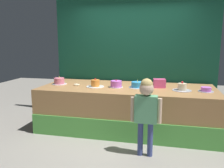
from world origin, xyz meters
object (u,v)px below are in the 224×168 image
at_px(pink_box, 159,83).
at_px(child_figure, 146,107).
at_px(cake_center_right, 137,85).
at_px(cake_far_left, 59,81).
at_px(cake_left, 95,84).
at_px(cake_center_left, 116,84).
at_px(cake_far_right, 206,90).
at_px(donut, 77,85).
at_px(cake_right, 182,88).

bearing_deg(pink_box, child_figure, -97.72).
relative_size(child_figure, cake_center_right, 3.59).
relative_size(cake_far_left, cake_left, 0.88).
relative_size(pink_box, cake_left, 0.63).
distance_m(cake_center_left, cake_far_right, 1.61).
xyz_separation_m(cake_far_left, cake_center_right, (1.61, -0.01, -0.01)).
height_order(pink_box, cake_center_right, cake_center_right).
height_order(donut, cake_left, cake_left).
bearing_deg(cake_far_left, child_figure, -29.12).
relative_size(donut, cake_left, 0.35).
distance_m(donut, cake_center_right, 1.21).
bearing_deg(cake_center_left, cake_right, -1.43).
height_order(pink_box, cake_far_left, cake_far_left).
distance_m(donut, cake_far_left, 0.41).
relative_size(donut, cake_center_right, 0.37).
distance_m(child_figure, cake_right, 1.10).
bearing_deg(pink_box, donut, -174.89).
bearing_deg(pink_box, cake_center_left, -169.31).
distance_m(pink_box, cake_right, 0.44).
bearing_deg(pink_box, cake_far_left, -177.48).
distance_m(cake_left, cake_right, 1.61).
bearing_deg(cake_far_right, cake_left, -179.56).
distance_m(cake_center_right, cake_far_right, 1.21).
xyz_separation_m(pink_box, cake_center_left, (-0.81, -0.15, -0.02)).
xyz_separation_m(cake_far_left, cake_left, (0.81, -0.11, -0.00)).
relative_size(cake_left, cake_center_left, 1.30).
bearing_deg(child_figure, cake_right, 59.50).
bearing_deg(cake_far_left, pink_box, 2.52).
relative_size(cake_center_left, cake_right, 0.79).
relative_size(child_figure, cake_right, 3.52).
distance_m(child_figure, cake_left, 1.41).
xyz_separation_m(cake_center_right, cake_right, (0.81, -0.08, 0.00)).
height_order(donut, cake_center_left, cake_center_left).
bearing_deg(cake_center_left, cake_center_right, 7.53).
bearing_deg(cake_center_left, donut, 179.42).
xyz_separation_m(pink_box, cake_center_right, (-0.40, -0.10, -0.03)).
relative_size(pink_box, cake_right, 0.66).
relative_size(cake_center_right, cake_right, 0.98).
height_order(child_figure, cake_far_right, child_figure).
xyz_separation_m(donut, cake_far_right, (2.42, -0.04, 0.02)).
bearing_deg(cake_left, cake_center_left, 6.00).
distance_m(cake_far_left, cake_center_right, 1.61).
bearing_deg(child_figure, cake_center_right, 103.70).
relative_size(pink_box, cake_center_left, 0.83).
height_order(pink_box, cake_far_right, pink_box).
distance_m(cake_left, cake_far_right, 2.02).
bearing_deg(cake_center_right, cake_left, -173.23).
bearing_deg(cake_far_right, cake_center_left, 179.04).
bearing_deg(cake_center_right, donut, -177.86).
height_order(cake_left, cake_far_right, cake_left).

